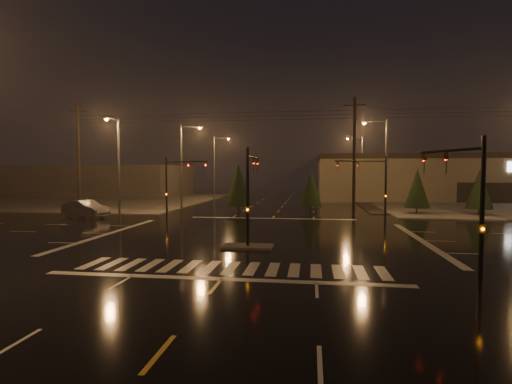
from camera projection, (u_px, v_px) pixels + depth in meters
The scene contains 25 objects.
ground at pixel (257, 237), 27.84m from camera, with size 140.00×140.00×0.00m, color black.
sidewalk_ne at pixel (509, 205), 53.35m from camera, with size 36.00×36.00×0.12m, color #46433E.
sidewalk_nw at pixel (91, 200), 61.67m from camera, with size 36.00×36.00×0.12m, color #46433E.
median_island at pixel (248, 247), 23.88m from camera, with size 3.00×1.60×0.15m, color #46433E.
crosswalk at pixel (231, 268), 18.94m from camera, with size 15.00×2.60×0.01m, color beige.
stop_bar_near at pixel (222, 279), 16.96m from camera, with size 16.00×0.50×0.01m, color beige.
stop_bar_far at pixel (272, 218), 38.72m from camera, with size 16.00×0.50×0.01m, color beige.
retail_building at pixel (496, 176), 68.27m from camera, with size 60.20×28.30×7.20m.
commercial_block at pixel (101, 181), 74.08m from camera, with size 30.00×18.00×5.60m, color #3C3735.
signal_mast_median at pixel (250, 185), 24.61m from camera, with size 0.25×4.59×6.00m.
signal_mast_ne at pixel (375, 180), 36.35m from camera, with size 4.84×1.86×6.00m.
signal_mast_nw at pixel (175, 179), 38.98m from camera, with size 4.84×1.86×6.00m.
signal_mast_se at pixel (468, 192), 16.59m from camera, with size 1.55×3.87×6.00m.
streetlight_1 at pixel (184, 161), 46.89m from camera, with size 2.77×0.32×10.00m.
streetlight_2 at pixel (216, 163), 62.71m from camera, with size 2.77×0.32×10.00m.
streetlight_3 at pixel (383, 160), 41.81m from camera, with size 2.77×0.32×10.00m.
streetlight_4 at pixel (360, 163), 61.59m from camera, with size 2.77×0.32×10.00m.
streetlight_5 at pixel (117, 159), 40.82m from camera, with size 0.32×2.77×10.00m.
utility_pole_0 at pixel (79, 157), 44.42m from camera, with size 2.20×0.32×12.00m.
utility_pole_1 at pixel (354, 156), 40.26m from camera, with size 2.20×0.32×12.00m.
conifer_0 at pixel (417, 188), 42.61m from camera, with size 2.64×2.64×4.83m.
conifer_1 at pixel (480, 189), 41.18m from camera, with size 2.64×2.64×4.83m.
conifer_3 at pixel (238, 185), 44.69m from camera, with size 3.05×3.05×5.47m.
conifer_4 at pixel (311, 188), 44.22m from camera, with size 2.53×2.53×4.66m.
car_crossing at pixel (86, 209), 39.63m from camera, with size 1.82×5.23×1.72m, color #54555C.
Camera 1 is at (3.78, -27.38, 4.59)m, focal length 28.00 mm.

